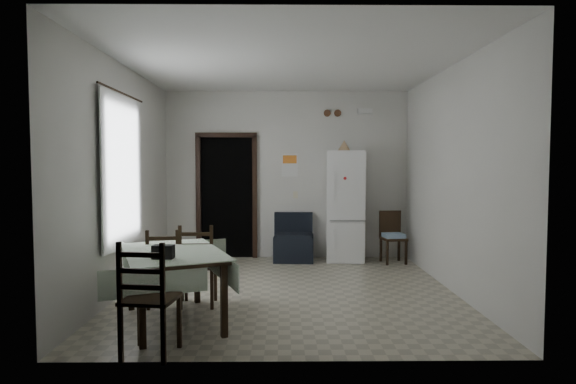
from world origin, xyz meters
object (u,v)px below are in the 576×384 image
Objects in this scene: fridge at (345,206)px; dining_chair_far_left at (165,267)px; corner_chair at (393,237)px; dining_chair_far_right at (198,264)px; navy_seat at (294,237)px; dining_chair_near_head at (150,297)px; dining_table at (173,287)px.

fridge is 2.07× the size of dining_chair_far_left.
dining_chair_far_left reaches higher than corner_chair.
dining_chair_far_right reaches higher than corner_chair.
navy_seat is 4.24m from dining_chair_near_head.
dining_table is at bearing -109.01° from navy_seat.
navy_seat is 0.56× the size of dining_table.
corner_chair is at bearing -119.95° from dining_chair_near_head.
fridge is 1.30× the size of dining_table.
corner_chair is at bearing -141.32° from dining_chair_far_right.
corner_chair is at bearing 23.17° from dining_table.
dining_chair_far_left is at bearing 89.06° from dining_table.
navy_seat is 0.89× the size of dining_chair_far_left.
dining_chair_far_left is (-1.54, -2.58, 0.05)m from navy_seat.
dining_chair_near_head is (-0.15, -1.46, 0.03)m from dining_chair_far_right.
dining_chair_near_head is at bearing -111.90° from dining_table.
corner_chair reaches higher than dining_table.
navy_seat is 0.94× the size of corner_chair.
dining_table is 0.64m from dining_chair_far_left.
corner_chair is at bearing -147.38° from dining_chair_far_left.
dining_chair_far_right reaches higher than dining_table.
dining_chair_far_left is at bearing -125.77° from fridge.
dining_chair_far_right reaches higher than navy_seat.
dining_chair_far_left is 0.95× the size of dining_chair_far_right.
corner_chair is 0.95× the size of dining_chair_far_left.
fridge reaches higher than dining_chair_near_head.
navy_seat is (-0.87, 0.00, -0.53)m from fridge.
dining_chair_near_head is at bearing 82.73° from dining_chair_far_right.
fridge reaches higher than dining_chair_far_right.
navy_seat is at bearing -100.25° from dining_chair_near_head.
fridge is 1.02m from navy_seat.
dining_chair_far_right is (0.15, 0.61, 0.10)m from dining_table.
dining_chair_far_right is at bearing -121.05° from fridge.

